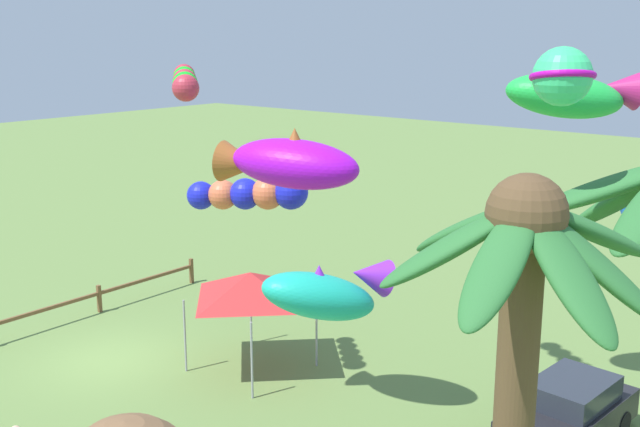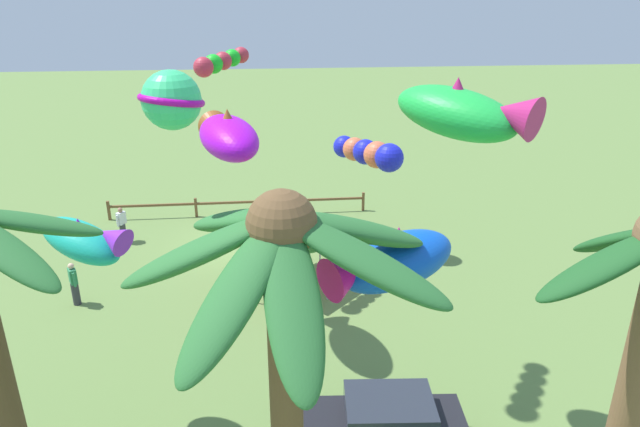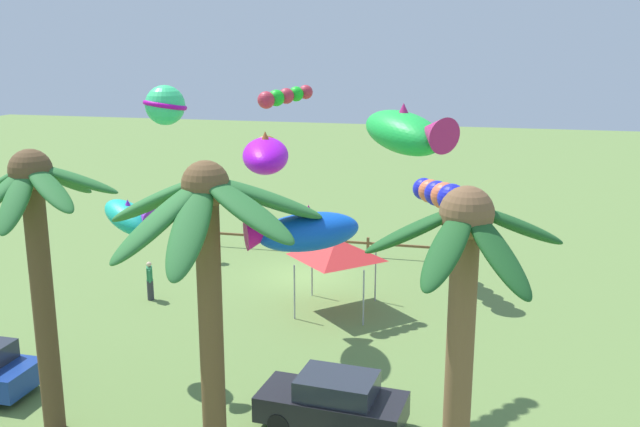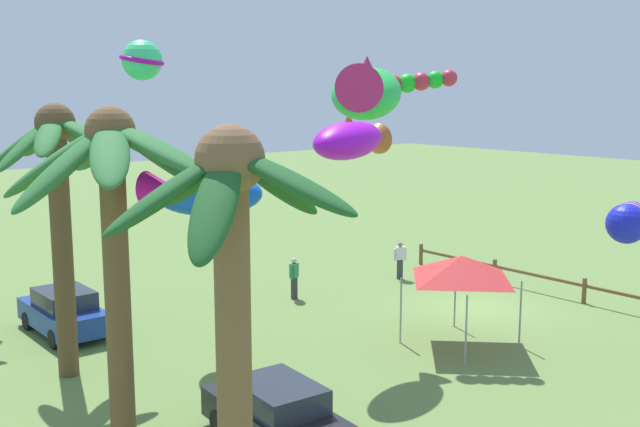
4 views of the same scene
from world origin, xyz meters
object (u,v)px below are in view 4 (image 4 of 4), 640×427
object	(u,v)px
spectator_1	(400,260)
kite_tube_4	(418,82)
kite_fish_5	(201,193)
palm_tree_0	(232,262)
kite_tube_6	(629,220)
kite_ball_7	(142,60)
spectator_0	(294,278)
festival_tent	(462,268)
kite_fish_1	(366,91)
parked_car_1	(276,414)
kite_fish_0	(352,140)
parked_car_0	(64,312)
palm_tree_3	(114,189)
palm_tree_1	(58,179)
kite_fish_3	(191,188)

from	to	relation	value
spectator_1	kite_tube_4	distance (m)	9.93
kite_fish_5	palm_tree_0	bearing A→B (deg)	155.19
palm_tree_0	kite_fish_5	world-z (taller)	palm_tree_0
kite_tube_6	kite_ball_7	xyz separation A→B (m)	(5.69, 12.77, 4.53)
spectator_0	festival_tent	bearing A→B (deg)	-174.38
spectator_0	kite_fish_1	xyz separation A→B (m)	(-10.90, 6.61, 7.05)
palm_tree_0	spectator_0	size ratio (longest dim) A/B	4.65
parked_car_1	kite_fish_0	distance (m)	8.66
parked_car_1	spectator_1	xyz separation A→B (m)	(8.81, -13.02, 0.06)
parked_car_0	kite_fish_5	world-z (taller)	kite_fish_5
palm_tree_0	parked_car_0	bearing A→B (deg)	-10.68
kite_fish_0	spectator_1	bearing A→B (deg)	-55.21
kite_tube_4	festival_tent	bearing A→B (deg)	179.10
palm_tree_3	kite_tube_6	size ratio (longest dim) A/B	1.93
kite_fish_0	kite_tube_4	bearing A→B (deg)	-85.08
kite_ball_7	spectator_1	bearing A→B (deg)	-70.90
parked_car_1	kite_ball_7	world-z (taller)	kite_ball_7
parked_car_1	festival_tent	size ratio (longest dim) A/B	1.41
palm_tree_1	kite_fish_3	world-z (taller)	palm_tree_1
kite_fish_5	kite_tube_6	bearing A→B (deg)	-98.98
festival_tent	kite_fish_0	world-z (taller)	kite_fish_0
palm_tree_1	spectator_1	world-z (taller)	palm_tree_1
palm_tree_0	kite_fish_5	bearing A→B (deg)	-24.81
spectator_1	kite_fish_3	world-z (taller)	kite_fish_3
palm_tree_0	parked_car_1	world-z (taller)	palm_tree_0
kite_fish_1	kite_tube_4	bearing A→B (deg)	-53.51
spectator_1	kite_fish_1	size ratio (longest dim) A/B	0.50
spectator_0	kite_fish_5	distance (m)	13.77
parked_car_1	kite_tube_6	xyz separation A→B (m)	(-1.70, -11.85, 3.30)
kite_fish_0	kite_fish_5	xyz separation A→B (m)	(-3.16, 7.00, -0.62)
palm_tree_1	spectator_1	xyz separation A→B (m)	(1.65, -14.91, -4.72)
palm_tree_3	palm_tree_0	bearing A→B (deg)	172.65
kite_fish_1	kite_fish_3	world-z (taller)	kite_fish_1
spectator_1	kite_tube_6	distance (m)	11.06
kite_fish_0	kite_tube_4	distance (m)	3.48
palm_tree_1	kite_ball_7	xyz separation A→B (m)	(-3.17, -0.98, 3.05)
spectator_1	kite_tube_4	world-z (taller)	kite_tube_4
parked_car_1	spectator_1	size ratio (longest dim) A/B	2.53
palm_tree_1	festival_tent	size ratio (longest dim) A/B	2.64
palm_tree_0	parked_car_1	xyz separation A→B (m)	(3.35, -3.27, -4.55)
palm_tree_0	kite_fish_1	distance (m)	5.37
spectator_1	palm_tree_3	bearing A→B (deg)	112.67
parked_car_1	kite_tube_6	bearing A→B (deg)	-98.18
kite_fish_0	kite_fish_3	xyz separation A→B (m)	(3.06, 3.63, -1.44)
parked_car_0	kite_fish_1	distance (m)	14.38
kite_fish_0	kite_ball_7	xyz separation A→B (m)	(0.41, 6.39, 2.14)
kite_tube_4	kite_tube_6	distance (m)	7.64
palm_tree_1	palm_tree_3	bearing A→B (deg)	172.45
kite_fish_0	kite_tube_6	distance (m)	8.61
kite_fish_1	kite_fish_3	size ratio (longest dim) A/B	1.24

